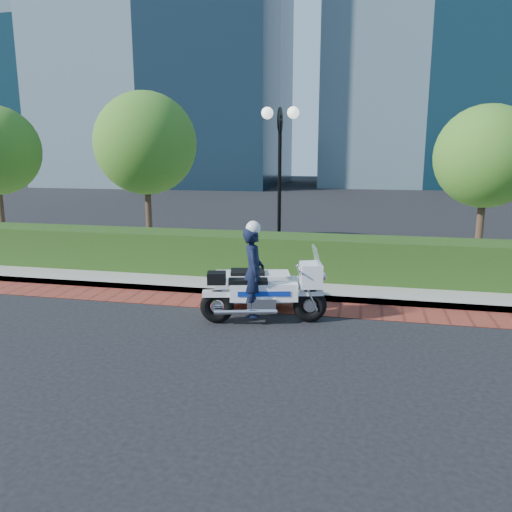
% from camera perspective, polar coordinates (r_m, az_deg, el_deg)
% --- Properties ---
extents(ground, '(120.00, 120.00, 0.00)m').
position_cam_1_polar(ground, '(9.59, -8.78, -7.66)').
color(ground, black).
rests_on(ground, ground).
extents(brick_strip, '(60.00, 1.00, 0.01)m').
position_cam_1_polar(brick_strip, '(10.93, -5.95, -5.11)').
color(brick_strip, maroon).
rests_on(brick_strip, ground).
extents(sidewalk, '(60.00, 8.00, 0.15)m').
position_cam_1_polar(sidewalk, '(15.11, -0.60, -0.04)').
color(sidewalk, gray).
rests_on(sidewalk, ground).
extents(hedge_main, '(18.00, 1.20, 1.00)m').
position_cam_1_polar(hedge_main, '(12.72, -3.04, 0.34)').
color(hedge_main, '#163311').
rests_on(hedge_main, sidewalk).
extents(lamppost, '(1.02, 0.70, 4.21)m').
position_cam_1_polar(lamppost, '(13.81, 2.73, 10.89)').
color(lamppost, black).
rests_on(lamppost, sidewalk).
extents(tree_b, '(3.20, 3.20, 4.89)m').
position_cam_1_polar(tree_b, '(16.41, -12.50, 12.43)').
color(tree_b, '#332319').
rests_on(tree_b, sidewalk).
extents(tree_c, '(2.80, 2.80, 4.30)m').
position_cam_1_polar(tree_c, '(15.24, 24.82, 10.26)').
color(tree_c, '#332319').
rests_on(tree_c, sidewalk).
extents(tower_far_left, '(16.00, 14.00, 34.00)m').
position_cam_1_polar(tower_far_left, '(68.56, -24.91, 22.38)').
color(tower_far_left, black).
rests_on(tower_far_left, ground).
extents(police_motorcycle, '(2.39, 1.73, 1.95)m').
position_cam_1_polar(police_motorcycle, '(9.69, 0.21, -3.19)').
color(police_motorcycle, black).
rests_on(police_motorcycle, ground).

